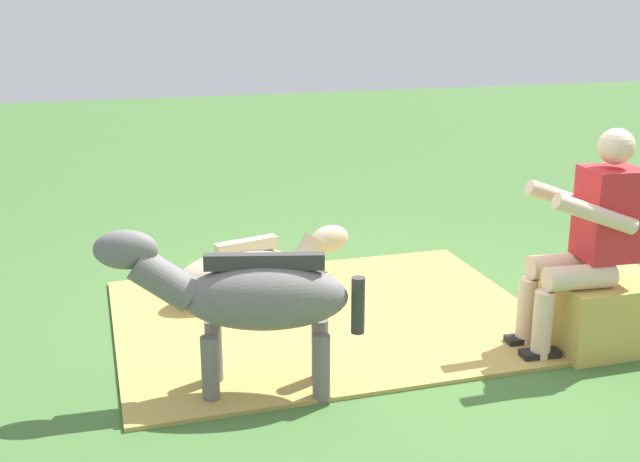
% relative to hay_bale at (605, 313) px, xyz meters
% --- Properties ---
extents(ground_plane, '(24.00, 24.00, 0.00)m').
position_rel_hay_bale_xyz_m(ground_plane, '(1.26, -0.70, -0.21)').
color(ground_plane, '#426B33').
extents(hay_patch, '(2.64, 2.06, 0.02)m').
position_rel_hay_bale_xyz_m(hay_patch, '(1.44, -0.84, -0.20)').
color(hay_patch, tan).
rests_on(hay_patch, ground).
extents(hay_bale, '(0.66, 0.46, 0.42)m').
position_rel_hay_bale_xyz_m(hay_bale, '(0.00, 0.00, 0.00)').
color(hay_bale, tan).
rests_on(hay_bale, ground).
extents(person_seated, '(0.68, 0.45, 1.30)m').
position_rel_hay_bale_xyz_m(person_seated, '(0.16, -0.01, 0.50)').
color(person_seated, beige).
rests_on(person_seated, ground).
extents(pony_standing, '(1.32, 0.55, 0.89)m').
position_rel_hay_bale_xyz_m(pony_standing, '(2.11, -0.04, 0.32)').
color(pony_standing, slate).
rests_on(pony_standing, ground).
extents(pony_lying, '(1.36, 0.61, 0.42)m').
position_rel_hay_bale_xyz_m(pony_lying, '(1.84, -1.35, -0.02)').
color(pony_lying, tan).
rests_on(pony_lying, ground).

